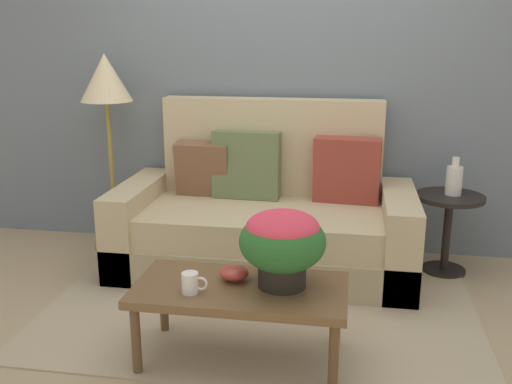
# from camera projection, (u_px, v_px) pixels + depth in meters

# --- Properties ---
(ground_plane) EXTENTS (14.00, 14.00, 0.00)m
(ground_plane) POSITION_uv_depth(u_px,v_px,m) (258.00, 317.00, 3.36)
(ground_plane) COLOR tan
(wall_back) EXTENTS (6.40, 0.12, 2.79)m
(wall_back) POSITION_uv_depth(u_px,v_px,m) (286.00, 62.00, 4.19)
(wall_back) COLOR slate
(wall_back) RESTS_ON ground
(area_rug) EXTENTS (2.53, 1.61, 0.01)m
(area_rug) POSITION_uv_depth(u_px,v_px,m) (260.00, 310.00, 3.43)
(area_rug) COLOR tan
(area_rug) RESTS_ON ground
(couch) EXTENTS (2.01, 0.94, 1.15)m
(couch) POSITION_uv_depth(u_px,v_px,m) (266.00, 219.00, 4.02)
(couch) COLOR tan
(couch) RESTS_ON ground
(coffee_table) EXTENTS (1.05, 0.53, 0.40)m
(coffee_table) POSITION_uv_depth(u_px,v_px,m) (240.00, 294.00, 2.84)
(coffee_table) COLOR brown
(coffee_table) RESTS_ON ground
(side_table) EXTENTS (0.45, 0.45, 0.55)m
(side_table) POSITION_uv_depth(u_px,v_px,m) (448.00, 219.00, 3.90)
(side_table) COLOR black
(side_table) RESTS_ON ground
(floor_lamp) EXTENTS (0.37, 0.37, 1.46)m
(floor_lamp) POSITION_uv_depth(u_px,v_px,m) (106.00, 91.00, 4.16)
(floor_lamp) COLOR olive
(floor_lamp) RESTS_ON ground
(potted_plant) EXTENTS (0.42, 0.42, 0.38)m
(potted_plant) POSITION_uv_depth(u_px,v_px,m) (282.00, 241.00, 2.77)
(potted_plant) COLOR black
(potted_plant) RESTS_ON coffee_table
(coffee_mug) EXTENTS (0.13, 0.08, 0.10)m
(coffee_mug) POSITION_uv_depth(u_px,v_px,m) (191.00, 283.00, 2.74)
(coffee_mug) COLOR white
(coffee_mug) RESTS_ON coffee_table
(snack_bowl) EXTENTS (0.15, 0.15, 0.07)m
(snack_bowl) POSITION_uv_depth(u_px,v_px,m) (234.00, 273.00, 2.88)
(snack_bowl) COLOR #B2382D
(snack_bowl) RESTS_ON coffee_table
(table_vase) EXTENTS (0.11, 0.11, 0.26)m
(table_vase) POSITION_uv_depth(u_px,v_px,m) (454.00, 180.00, 3.84)
(table_vase) COLOR silver
(table_vase) RESTS_ON side_table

